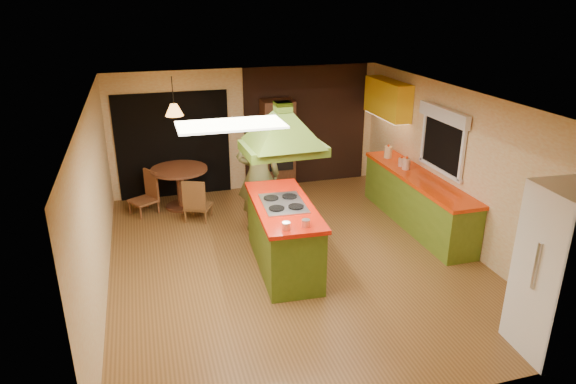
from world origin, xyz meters
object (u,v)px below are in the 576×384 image
object	(u,v)px
dining_table	(180,180)
kitchen_island	(283,235)
refrigerator	(566,273)
canister_large	(388,152)
wall_oven	(278,146)
man	(258,175)

from	to	relation	value
dining_table	kitchen_island	bearing A→B (deg)	-65.08
dining_table	refrigerator	bearing A→B (deg)	-55.68
dining_table	canister_large	world-z (taller)	canister_large
kitchen_island	canister_large	world-z (taller)	canister_large
kitchen_island	canister_large	bearing A→B (deg)	38.95
wall_oven	canister_large	xyz separation A→B (m)	(1.85, -1.25, 0.08)
man	dining_table	bearing A→B (deg)	-35.23
refrigerator	man	bearing A→B (deg)	124.85
kitchen_island	wall_oven	bearing A→B (deg)	79.59
man	dining_table	size ratio (longest dim) A/B	1.89
man	canister_large	bearing A→B (deg)	-156.34
refrigerator	wall_oven	bearing A→B (deg)	109.59
man	refrigerator	distance (m)	4.81
man	wall_oven	bearing A→B (deg)	-101.78
kitchen_island	canister_large	xyz separation A→B (m)	(2.61, 1.88, 0.52)
dining_table	canister_large	size ratio (longest dim) A/B	4.86
kitchen_island	dining_table	xyz separation A→B (m)	(-1.27, 2.73, 0.04)
man	refrigerator	size ratio (longest dim) A/B	1.00
refrigerator	canister_large	bearing A→B (deg)	91.58
refrigerator	dining_table	size ratio (longest dim) A/B	1.89
kitchen_island	refrigerator	world-z (taller)	refrigerator
wall_oven	dining_table	distance (m)	2.10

